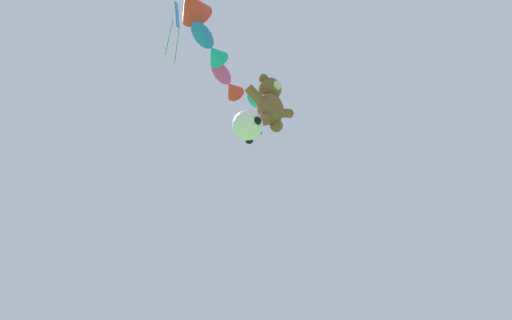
% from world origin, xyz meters
% --- Properties ---
extents(teddy_bear_kite, '(1.98, 0.87, 2.01)m').
position_xyz_m(teddy_bear_kite, '(0.46, 4.00, 9.43)').
color(teddy_bear_kite, brown).
extents(soccer_ball_kite, '(0.99, 0.98, 0.91)m').
position_xyz_m(soccer_ball_kite, '(-0.41, 4.07, 8.10)').
color(soccer_ball_kite, white).
extents(fish_kite_teal, '(1.73, 1.29, 0.72)m').
position_xyz_m(fish_kite_teal, '(1.98, 6.16, 11.53)').
color(fish_kite_teal, '#19ADB2').
extents(fish_kite_magenta, '(1.87, 1.30, 0.69)m').
position_xyz_m(fish_kite_magenta, '(0.06, 5.82, 11.37)').
color(fish_kite_magenta, '#E53F9E').
extents(fish_kite_cobalt, '(1.72, 1.22, 0.68)m').
position_xyz_m(fish_kite_cobalt, '(-1.65, 4.57, 10.96)').
color(fish_kite_cobalt, blue).
extents(diamond_kite, '(0.78, 0.89, 2.82)m').
position_xyz_m(diamond_kite, '(-2.37, 5.64, 12.55)').
color(diamond_kite, blue).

